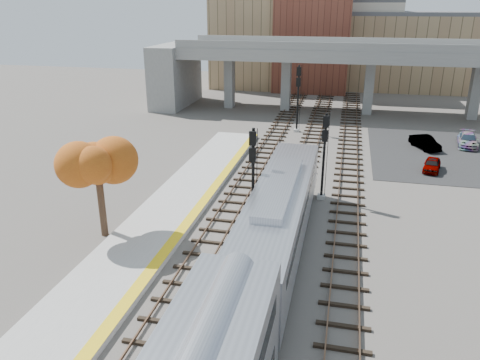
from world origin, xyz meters
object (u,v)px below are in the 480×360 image
at_px(signal_mast_far, 298,99).
at_px(car_b, 425,142).
at_px(signal_mast_near, 253,181).
at_px(signal_mast_mid, 324,159).
at_px(locomotive, 279,216).
at_px(car_a, 432,165).
at_px(tree, 96,155).
at_px(car_c, 468,140).

relative_size(signal_mast_far, car_b, 1.88).
bearing_deg(signal_mast_near, signal_mast_mid, 55.78).
height_order(signal_mast_near, car_b, signal_mast_near).
xyz_separation_m(locomotive, car_b, (11.39, 24.04, -1.58)).
relative_size(signal_mast_far, car_a, 2.26).
height_order(signal_mast_mid, tree, tree).
relative_size(signal_mast_mid, car_c, 1.45).
distance_m(car_b, car_c, 4.83).
xyz_separation_m(car_a, car_b, (0.29, 6.93, 0.09)).
bearing_deg(locomotive, car_c, 58.69).
height_order(signal_mast_mid, car_b, signal_mast_mid).
height_order(signal_mast_far, car_a, signal_mast_far).
height_order(locomotive, car_b, locomotive).
bearing_deg(signal_mast_mid, locomotive, -103.15).
bearing_deg(car_b, car_a, -116.85).
distance_m(signal_mast_near, car_c, 29.63).
height_order(tree, car_c, tree).
bearing_deg(car_b, signal_mast_mid, -145.68).
bearing_deg(car_a, car_c, 74.93).
height_order(locomotive, car_c, locomotive).
bearing_deg(car_b, signal_mast_far, 139.42).
bearing_deg(car_a, locomotive, -110.13).
height_order(signal_mast_far, tree, signal_mast_far).
xyz_separation_m(tree, car_a, (22.25, 17.60, -4.75)).
bearing_deg(signal_mast_far, signal_mast_mid, -78.06).
bearing_deg(car_b, tree, -156.99).
height_order(signal_mast_near, tree, tree).
bearing_deg(car_c, signal_mast_far, -178.41).
xyz_separation_m(tree, car_c, (26.96, 26.50, -4.66)).
distance_m(signal_mast_mid, tree, 16.11).
xyz_separation_m(signal_mast_far, car_c, (17.91, -1.95, -3.13)).
distance_m(signal_mast_near, car_b, 25.52).
bearing_deg(car_c, signal_mast_near, -119.55).
bearing_deg(signal_mast_near, tree, -161.46).
bearing_deg(car_c, car_b, -148.28).
height_order(locomotive, car_a, locomotive).
distance_m(tree, car_a, 28.76).
bearing_deg(car_a, signal_mast_near, -119.32).
distance_m(signal_mast_near, signal_mast_far, 25.42).
bearing_deg(car_c, locomotive, -113.50).
xyz_separation_m(signal_mast_near, tree, (-9.04, -3.03, 2.04)).
height_order(signal_mast_mid, car_c, signal_mast_mid).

